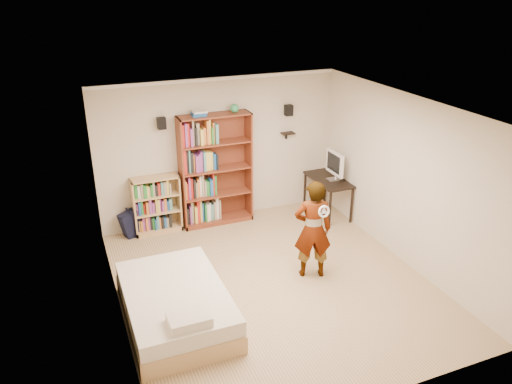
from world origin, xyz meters
The scene contains 14 objects.
ground centered at (0.00, 0.00, 0.00)m, with size 4.50×5.00×0.01m, color tan.
room_shell centered at (0.00, 0.00, 1.76)m, with size 4.52×5.02×2.71m.
crown_molding centered at (0.00, 0.00, 2.67)m, with size 4.50×5.00×0.06m.
speaker_left centered at (-1.05, 2.40, 2.00)m, with size 0.14×0.12×0.20m, color black.
speaker_right centered at (1.35, 2.40, 2.00)m, with size 0.14×0.12×0.20m, color black.
wall_shelf centered at (1.35, 2.41, 1.55)m, with size 0.25×0.16×0.03m, color black.
tall_bookshelf centered at (-0.14, 2.31, 1.04)m, with size 1.32×0.38×2.09m, color brown, non-canonical shape.
low_bookshelf centered at (-1.26, 2.34, 0.53)m, with size 0.85×0.32×1.06m, color tan, non-canonical shape.
computer_desk centered at (1.96, 1.83, 0.37)m, with size 0.54×1.09×0.74m, color black, non-canonical shape.
imac centered at (2.01, 1.75, 1.02)m, with size 0.11×0.55×0.55m, color white, non-canonical shape.
daybed centered at (-1.57, -0.30, 0.30)m, with size 1.31×2.02×0.60m, color white, non-canonical shape.
person centered at (0.64, 0.00, 0.79)m, with size 0.58×0.38×1.58m, color black.
wii_wheel centered at (0.64, -0.29, 1.22)m, with size 0.18×0.18×0.03m, color white.
navy_bag centered at (-1.75, 2.33, 0.25)m, with size 0.37×0.24×0.51m, color black, non-canonical shape.
Camera 1 is at (-2.66, -5.87, 4.30)m, focal length 35.00 mm.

